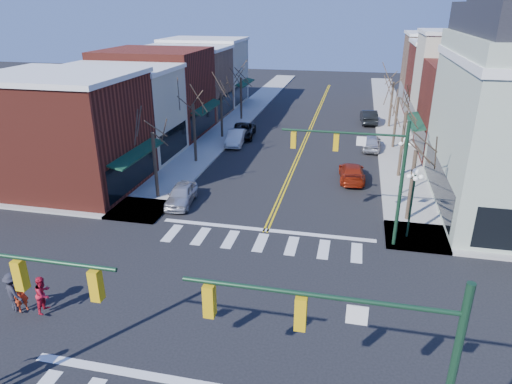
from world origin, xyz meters
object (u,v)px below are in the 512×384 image
Objects in this scene: car_left_far at (243,131)px; pedestrian_red_a at (21,295)px; lamppost_corner at (413,192)px; pedestrian_dark_b at (14,292)px; lamppost_midblock at (404,156)px; car_left_mid at (236,138)px; pedestrian_red_b at (43,294)px; car_right_near at (352,172)px; car_left_near at (181,195)px; car_right_far at (369,117)px; car_right_mid at (372,142)px.

car_left_far is 3.10× the size of pedestrian_red_a.
pedestrian_dark_b is (-17.36, -10.88, -1.88)m from lamppost_corner.
car_left_far is (-14.60, 12.72, -2.29)m from lamppost_midblock.
lamppost_corner is at bearing -53.46° from car_left_mid.
car_right_near is at bearing -36.91° from pedestrian_red_b.
pedestrian_dark_b is (-13.96, -19.87, 0.42)m from car_right_near.
lamppost_midblock is 24.63m from pedestrian_dark_b.
car_left_near is 2.15× the size of pedestrian_dark_b.
car_left_near is at bearing 59.36° from car_right_far.
car_left_mid is (-0.01, 14.50, 0.02)m from car_left_near.
lamppost_midblock is 1.08× the size of car_left_near.
car_right_mid is (1.60, 8.58, 0.04)m from car_right_near.
car_right_near is (11.19, 7.08, -0.02)m from car_left_near.
car_left_mid is 0.88× the size of car_left_far.
pedestrian_dark_b is at bearing 64.11° from car_right_mid.
pedestrian_dark_b is at bearing -147.92° from lamppost_corner.
car_left_mid is 17.13m from car_right_far.
car_right_far is at bearing -98.75° from car_right_near.
car_left_mid is at bearing -96.07° from car_left_far.
pedestrian_dark_b is at bearing -101.30° from car_left_far.
pedestrian_red_a is (-15.10, -38.83, 0.15)m from car_right_far.
pedestrian_red_a is (-17.08, -17.33, -2.03)m from lamppost_midblock.
car_right_far is (1.42, 19.01, 0.12)m from car_right_near.
car_left_mid is (-14.60, 16.41, -2.26)m from lamppost_corner.
lamppost_midblock reaches higher than car_right_near.
pedestrian_red_b is at bearing -98.91° from car_left_far.
car_right_far is (12.62, 11.59, 0.08)m from car_left_mid.
car_left_far is at bearing 84.88° from car_left_mid.
lamppost_corner is 2.53× the size of pedestrian_red_b.
car_right_far reaches higher than car_left_near.
lamppost_corner is 1.00× the size of lamppost_midblock.
pedestrian_red_b is (-1.48, -29.86, 0.33)m from car_left_far.
car_right_mid is (-1.80, 11.07, -2.25)m from lamppost_midblock.
lamppost_midblock reaches higher than car_left_mid.
pedestrian_red_b is at bearing 65.11° from car_right_far.
car_left_mid is 0.93× the size of car_right_near.
car_left_far is 15.17m from car_right_near.
car_left_far is 15.37m from car_right_far.
lamppost_corner is 2.77× the size of pedestrian_red_a.
pedestrian_red_a is at bearing -134.57° from lamppost_midblock.
car_left_near is at bearing -95.07° from car_left_mid.
car_right_far reaches higher than car_right_near.
car_right_mid is 31.62m from pedestrian_red_b.
car_left_near is at bearing -10.84° from pedestrian_red_b.
lamppost_midblock is 4.80m from car_right_near.
pedestrian_red_b is (-16.08, -17.14, -1.95)m from lamppost_midblock.
car_right_far is (12.61, 26.09, 0.10)m from car_left_near.
pedestrian_dark_b is (-1.27, -0.24, 0.07)m from pedestrian_red_b.
pedestrian_dark_b is at bearing 63.58° from car_right_far.
car_right_mid is (12.79, 15.66, 0.03)m from car_left_near.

